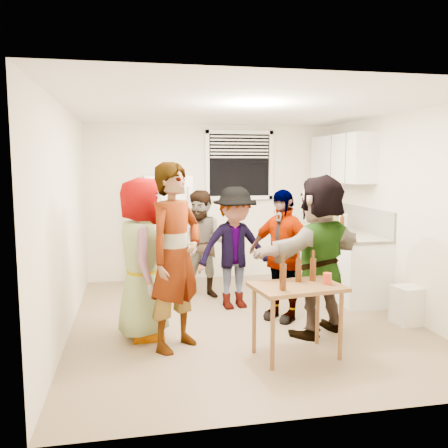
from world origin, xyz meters
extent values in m
cube|color=white|center=(-0.75, 1.88, 0.85)|extent=(0.70, 0.70, 1.70)
cube|color=white|center=(1.70, 1.15, 0.43)|extent=(0.60, 2.20, 0.86)
cube|color=beige|center=(1.70, 1.15, 0.88)|extent=(0.64, 2.22, 0.04)
cube|color=beige|center=(1.99, 1.15, 1.08)|extent=(0.03, 2.20, 0.36)
cube|color=white|center=(1.83, 1.35, 1.95)|extent=(0.34, 1.60, 0.70)
cylinder|color=white|center=(1.68, 0.92, 0.90)|extent=(0.12, 0.12, 0.26)
cylinder|color=black|center=(1.75, 1.86, 0.90)|extent=(0.08, 0.08, 0.31)
cylinder|color=#47230C|center=(1.60, 0.77, 0.90)|extent=(0.06, 0.06, 0.24)
cylinder|color=#0D03B3|center=(1.44, 0.36, 0.90)|extent=(0.09, 0.09, 0.12)
cube|color=gold|center=(1.92, 1.72, 0.98)|extent=(0.02, 0.20, 0.17)
cube|color=white|center=(1.87, -0.49, 0.25)|extent=(0.34, 0.34, 0.45)
cylinder|color=#47230C|center=(0.07, -1.28, 0.71)|extent=(0.06, 0.06, 0.24)
cylinder|color=#BD3620|center=(0.56, -1.16, 0.71)|extent=(0.08, 0.08, 0.11)
imported|color=#999999|center=(-1.19, -0.31, 0.00)|extent=(1.76, 0.90, 0.55)
imported|color=#141933|center=(-0.87, -0.69, 0.00)|extent=(1.80, 1.85, 0.45)
imported|color=#4E3526|center=(-0.32, 1.09, 0.00)|extent=(1.21, 1.67, 0.57)
imported|color=#46464B|center=(0.01, 0.53, 0.00)|extent=(1.27, 1.73, 0.59)
imported|color=black|center=(0.46, -0.03, 0.00)|extent=(1.80, 1.73, 0.38)
imported|color=#E46E4D|center=(0.72, -0.58, 0.00)|extent=(2.27, 2.33, 0.52)
camera|label=1|loc=(-1.28, -5.36, 1.87)|focal=38.00mm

